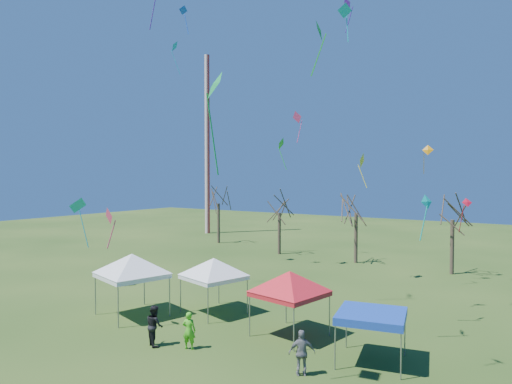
# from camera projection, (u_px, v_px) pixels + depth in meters

# --- Properties ---
(ground) EXTENTS (140.00, 140.00, 0.00)m
(ground) POSITION_uv_depth(u_px,v_px,m) (210.00, 353.00, 20.74)
(ground) COLOR #244114
(ground) RESTS_ON ground
(radio_mast) EXTENTS (0.70, 0.70, 25.00)m
(radio_mast) POSITION_uv_depth(u_px,v_px,m) (207.00, 145.00, 64.06)
(radio_mast) COLOR silver
(radio_mast) RESTS_ON ground
(tree_0) EXTENTS (3.83, 3.83, 8.44)m
(tree_0) POSITION_uv_depth(u_px,v_px,m) (219.00, 189.00, 54.82)
(tree_0) COLOR #3D2D21
(tree_0) RESTS_ON ground
(tree_1) EXTENTS (3.42, 3.42, 7.54)m
(tree_1) POSITION_uv_depth(u_px,v_px,m) (279.00, 198.00, 47.04)
(tree_1) COLOR #3D2D21
(tree_1) RESTS_ON ground
(tree_2) EXTENTS (3.71, 3.71, 8.18)m
(tree_2) POSITION_uv_depth(u_px,v_px,m) (356.00, 195.00, 42.19)
(tree_2) COLOR #3D2D21
(tree_2) RESTS_ON ground
(tree_3) EXTENTS (3.59, 3.59, 7.91)m
(tree_3) POSITION_uv_depth(u_px,v_px,m) (453.00, 200.00, 37.31)
(tree_3) COLOR #3D2D21
(tree_3) RESTS_ON ground
(tent_white_west) EXTENTS (4.52, 4.52, 4.14)m
(tent_white_west) POSITION_uv_depth(u_px,v_px,m) (132.00, 258.00, 26.26)
(tent_white_west) COLOR gray
(tent_white_west) RESTS_ON ground
(tent_white_mid) EXTENTS (4.10, 4.10, 3.75)m
(tent_white_mid) POSITION_uv_depth(u_px,v_px,m) (214.00, 262.00, 26.76)
(tent_white_mid) COLOR gray
(tent_white_mid) RESTS_ON ground
(tent_red) EXTENTS (4.25, 4.25, 3.81)m
(tent_red) POSITION_uv_depth(u_px,v_px,m) (290.00, 275.00, 22.87)
(tent_red) COLOR gray
(tent_red) RESTS_ON ground
(tent_blue) EXTENTS (3.32, 3.32, 2.21)m
(tent_blue) POSITION_uv_depth(u_px,v_px,m) (372.00, 316.00, 19.64)
(tent_blue) COLOR gray
(tent_blue) RESTS_ON ground
(person_green) EXTENTS (0.74, 0.61, 1.75)m
(person_green) POSITION_uv_depth(u_px,v_px,m) (189.00, 330.00, 21.23)
(person_green) COLOR #47C41F
(person_green) RESTS_ON ground
(person_grey) EXTENTS (1.15, 0.99, 1.85)m
(person_grey) POSITION_uv_depth(u_px,v_px,m) (302.00, 353.00, 18.41)
(person_grey) COLOR slate
(person_grey) RESTS_ON ground
(person_dark) EXTENTS (1.15, 1.05, 1.91)m
(person_dark) POSITION_uv_depth(u_px,v_px,m) (155.00, 325.00, 21.70)
(person_dark) COLOR black
(person_dark) RESTS_ON ground
(kite_27) EXTENTS (0.74, 1.10, 2.58)m
(kite_27) POSITION_uv_depth(u_px,v_px,m) (320.00, 31.00, 20.28)
(kite_27) COLOR green
(kite_27) RESTS_ON ground
(kite_2) EXTENTS (1.41, 1.01, 3.21)m
(kite_2) POSITION_uv_depth(u_px,v_px,m) (297.00, 117.00, 45.12)
(kite_2) COLOR #F33683
(kite_2) RESTS_ON ground
(kite_18) EXTENTS (0.90, 0.85, 2.12)m
(kite_18) POSITION_uv_depth(u_px,v_px,m) (345.00, 11.00, 24.82)
(kite_18) COLOR #0CACBE
(kite_18) RESTS_ON ground
(kite_1) EXTENTS (0.96, 0.57, 2.13)m
(kite_1) POSITION_uv_depth(u_px,v_px,m) (110.00, 216.00, 23.71)
(kite_1) COLOR #DB3060
(kite_1) RESTS_ON ground
(kite_11) EXTENTS (0.73, 1.24, 2.71)m
(kite_11) POSITION_uv_depth(u_px,v_px,m) (361.00, 161.00, 34.56)
(kite_11) COLOR yellow
(kite_11) RESTS_ON ground
(kite_24) EXTENTS (0.99, 0.96, 2.42)m
(kite_24) POSITION_uv_depth(u_px,v_px,m) (348.00, 5.00, 30.39)
(kite_24) COLOR #5E19B5
(kite_24) RESTS_ON ground
(kite_13) EXTENTS (0.81, 1.17, 2.85)m
(kite_13) POSITION_uv_depth(u_px,v_px,m) (281.00, 144.00, 39.92)
(kite_13) COLOR green
(kite_13) RESTS_ON ground
(kite_17) EXTENTS (0.65, 0.84, 2.50)m
(kite_17) POSITION_uv_depth(u_px,v_px,m) (427.00, 203.00, 24.29)
(kite_17) COLOR #0CBEB4
(kite_17) RESTS_ON ground
(kite_21) EXTENTS (0.76, 0.90, 2.38)m
(kite_21) POSITION_uv_depth(u_px,v_px,m) (183.00, 11.00, 37.91)
(kite_21) COLOR blue
(kite_21) RESTS_ON ground
(kite_7) EXTENTS (1.05, 1.15, 2.92)m
(kite_7) POSITION_uv_depth(u_px,v_px,m) (174.00, 47.00, 39.85)
(kite_7) COLOR #0C96BE
(kite_7) RESTS_ON ground
(kite_14) EXTENTS (1.03, 1.44, 3.70)m
(kite_14) POSITION_uv_depth(u_px,v_px,m) (78.00, 205.00, 32.58)
(kite_14) COLOR #0B98A9
(kite_14) RESTS_ON ground
(kite_22) EXTENTS (1.06, 1.01, 2.79)m
(kite_22) POSITION_uv_depth(u_px,v_px,m) (467.00, 204.00, 35.90)
(kite_22) COLOR red
(kite_22) RESTS_ON ground
(kite_5) EXTENTS (1.29, 1.16, 3.70)m
(kite_5) POSITION_uv_depth(u_px,v_px,m) (214.00, 86.00, 15.98)
(kite_5) COLOR green
(kite_5) RESTS_ON ground
(kite_19) EXTENTS (0.85, 0.57, 2.18)m
(kite_19) POSITION_uv_depth(u_px,v_px,m) (428.00, 151.00, 33.81)
(kite_19) COLOR orange
(kite_19) RESTS_ON ground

